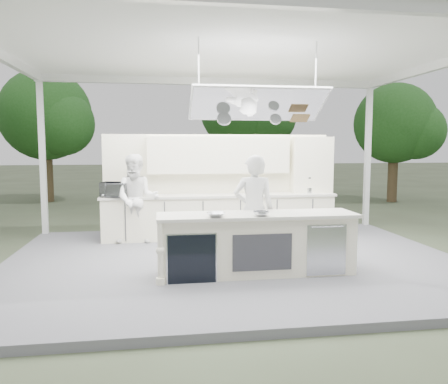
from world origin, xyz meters
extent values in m
plane|color=#48553A|center=(0.00, 0.00, 0.00)|extent=(90.00, 90.00, 0.00)
cube|color=#5C5C61|center=(0.00, 0.00, 0.06)|extent=(8.00, 6.00, 0.12)
cube|color=white|center=(3.90, 2.90, 1.85)|extent=(0.12, 0.12, 3.70)
cube|color=white|center=(-3.90, 2.90, 1.85)|extent=(0.12, 0.12, 3.70)
cube|color=white|center=(0.00, 0.00, 3.78)|extent=(8.20, 6.20, 0.16)
cube|color=white|center=(0.00, -2.90, 3.62)|extent=(8.00, 0.12, 0.16)
cube|color=white|center=(0.00, 2.90, 3.62)|extent=(8.00, 0.12, 0.16)
cube|color=white|center=(3.90, 0.00, 3.62)|extent=(0.12, 6.00, 0.16)
cube|color=white|center=(0.20, -0.90, 2.75)|extent=(2.00, 0.71, 0.43)
cube|color=white|center=(0.20, -0.90, 2.75)|extent=(2.06, 0.76, 0.46)
cylinder|color=white|center=(-0.70, -0.90, 3.23)|extent=(0.02, 0.02, 0.95)
cylinder|color=white|center=(1.10, -0.90, 3.23)|extent=(0.02, 0.02, 0.95)
cylinder|color=silver|center=(-0.30, -0.75, 2.53)|extent=(0.22, 0.14, 0.21)
cylinder|color=silver|center=(0.50, -0.80, 2.53)|extent=(0.18, 0.12, 0.18)
cube|color=olive|center=(0.90, -0.78, 2.55)|extent=(0.28, 0.18, 0.12)
cube|color=white|center=(0.20, -0.90, 0.57)|extent=(3.00, 0.70, 0.90)
cube|color=white|center=(0.20, -0.90, 1.04)|extent=(3.10, 0.78, 0.05)
cylinder|color=white|center=(-1.30, -1.25, 0.58)|extent=(0.11, 0.11, 0.92)
cube|color=black|center=(-0.85, -1.25, 0.48)|extent=(0.70, 0.04, 0.72)
cube|color=silver|center=(-0.85, -1.26, 0.48)|extent=(0.74, 0.03, 0.72)
cube|color=#333338|center=(0.20, -1.26, 0.54)|extent=(0.90, 0.02, 0.55)
cube|color=silver|center=(1.20, -1.26, 0.54)|extent=(0.62, 0.02, 0.78)
cube|color=white|center=(0.00, 1.90, 0.57)|extent=(5.00, 0.65, 0.90)
cube|color=white|center=(0.00, 1.90, 1.04)|extent=(5.08, 0.72, 0.05)
cube|color=white|center=(0.00, 2.20, 1.25)|extent=(5.00, 0.10, 2.25)
cube|color=white|center=(0.00, 2.07, 1.92)|extent=(3.10, 0.38, 0.80)
cube|color=white|center=(2.10, 2.02, 1.67)|extent=(0.90, 0.45, 1.30)
cube|color=olive|center=(2.10, 2.02, 1.67)|extent=(0.84, 0.40, 0.03)
cylinder|color=silver|center=(2.00, 1.88, 1.13)|extent=(0.20, 0.20, 0.12)
cylinder|color=black|center=(2.00, 1.88, 1.29)|extent=(0.17, 0.17, 0.20)
cylinder|color=black|center=(2.35, 1.88, 1.12)|extent=(0.16, 0.16, 0.10)
cone|color=black|center=(2.35, 1.88, 1.29)|extent=(0.14, 0.14, 0.24)
cylinder|color=#4A3D25|center=(-5.50, 10.00, 1.05)|extent=(0.36, 0.36, 2.10)
sphere|color=#25551F|center=(-5.50, 10.00, 3.29)|extent=(3.40, 3.40, 3.40)
sphere|color=#25551F|center=(-4.82, 9.49, 2.95)|extent=(2.38, 2.38, 2.38)
cylinder|color=#4A3D25|center=(2.50, 12.00, 1.22)|extent=(0.36, 0.36, 2.45)
sphere|color=#25551F|center=(2.50, 12.00, 3.85)|extent=(4.00, 4.00, 4.00)
sphere|color=#25551F|center=(3.30, 11.40, 3.45)|extent=(2.80, 2.80, 2.80)
cylinder|color=#4A3D25|center=(7.50, 8.00, 0.96)|extent=(0.36, 0.36, 1.92)
sphere|color=#25551F|center=(7.50, 8.00, 2.97)|extent=(3.00, 3.00, 3.00)
sphere|color=#25551F|center=(8.10, 7.55, 2.67)|extent=(2.10, 2.10, 2.10)
imported|color=silver|center=(0.25, -0.41, 1.05)|extent=(0.73, 0.54, 1.85)
imported|color=white|center=(-1.75, 1.55, 1.04)|extent=(0.92, 0.73, 1.83)
imported|color=#B4B7BB|center=(-2.20, 1.70, 1.22)|extent=(0.63, 0.50, 0.31)
imported|color=silver|center=(-0.48, -1.15, 1.10)|extent=(0.31, 0.31, 0.07)
imported|color=#B0B2B7|center=(0.20, -1.15, 1.11)|extent=(0.24, 0.24, 0.07)
camera|label=1|loc=(-1.30, -7.45, 2.11)|focal=35.00mm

